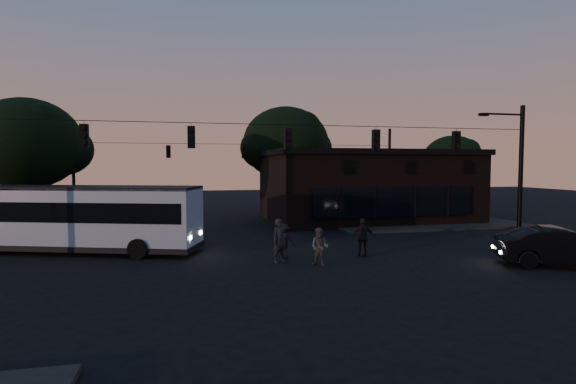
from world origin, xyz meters
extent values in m
plane|color=black|center=(0.00, 0.00, 0.00)|extent=(120.00, 120.00, 0.00)
cube|color=black|center=(12.00, 14.00, 0.07)|extent=(14.00, 10.00, 0.15)
cube|color=black|center=(-14.00, 14.00, 0.07)|extent=(14.00, 10.00, 0.15)
cube|color=black|center=(9.00, 16.00, 2.50)|extent=(15.00, 10.00, 5.00)
cube|color=black|center=(9.00, 16.00, 5.20)|extent=(15.40, 10.40, 0.40)
cube|color=black|center=(9.00, 10.88, 1.80)|extent=(11.50, 0.18, 2.00)
cylinder|color=black|center=(4.00, 22.00, 2.00)|extent=(0.44, 0.44, 4.00)
ellipsoid|color=black|center=(4.00, 22.00, 6.20)|extent=(7.60, 7.60, 6.46)
cylinder|color=black|center=(18.00, 18.00, 1.50)|extent=(0.44, 0.44, 3.00)
ellipsoid|color=black|center=(18.00, 18.00, 4.65)|extent=(5.20, 5.20, 4.42)
cylinder|color=black|center=(-14.00, 13.00, 1.80)|extent=(0.44, 0.44, 3.60)
ellipsoid|color=black|center=(-14.00, 13.00, 5.58)|extent=(6.40, 6.40, 5.44)
cylinder|color=black|center=(13.00, 4.00, 3.75)|extent=(0.24, 0.24, 7.50)
cylinder|color=black|center=(0.00, 4.00, 6.20)|extent=(26.00, 0.03, 0.03)
cube|color=black|center=(-9.00, 4.00, 5.55)|extent=(0.34, 0.30, 1.00)
cube|color=black|center=(-4.50, 4.00, 5.55)|extent=(0.34, 0.30, 1.00)
cube|color=black|center=(0.00, 4.00, 5.55)|extent=(0.34, 0.30, 1.00)
cube|color=black|center=(4.50, 4.00, 5.55)|extent=(0.34, 0.30, 1.00)
cube|color=black|center=(9.00, 4.00, 5.55)|extent=(0.34, 0.30, 1.00)
cylinder|color=black|center=(-13.00, 20.00, 3.75)|extent=(0.24, 0.24, 7.50)
cylinder|color=black|center=(13.00, 20.00, 3.75)|extent=(0.24, 0.24, 7.50)
cylinder|color=black|center=(0.00, 20.00, 6.00)|extent=(26.00, 0.03, 0.03)
cube|color=black|center=(-6.00, 20.00, 5.35)|extent=(0.34, 0.30, 1.00)
cube|color=black|center=(0.00, 20.00, 5.35)|extent=(0.34, 0.30, 1.00)
cube|color=black|center=(6.00, 20.00, 5.35)|extent=(0.34, 0.30, 1.00)
cube|color=#9CAFC7|center=(-9.76, 6.76, 1.82)|extent=(11.68, 6.23, 2.71)
cube|color=black|center=(-9.76, 6.76, 2.08)|extent=(11.26, 6.12, 0.94)
cube|color=black|center=(-9.76, 6.76, 3.18)|extent=(11.68, 6.23, 0.16)
cube|color=black|center=(-9.76, 6.76, 0.36)|extent=(11.80, 6.32, 0.26)
cylinder|color=black|center=(-13.12, 9.31, 0.47)|extent=(0.97, 0.55, 0.94)
cylinder|color=black|center=(-6.94, 4.40, 0.47)|extent=(0.97, 0.55, 0.94)
cylinder|color=black|center=(-6.08, 6.86, 0.47)|extent=(0.97, 0.55, 0.94)
imported|color=black|center=(10.62, -1.29, 0.83)|extent=(5.34, 3.69, 1.67)
imported|color=black|center=(-0.80, 2.22, 0.97)|extent=(0.83, 0.72, 1.93)
imported|color=#43443E|center=(0.72, 1.18, 0.81)|extent=(1.00, 0.97, 1.63)
imported|color=black|center=(3.28, 2.58, 0.91)|extent=(1.15, 0.70, 1.82)
imported|color=black|center=(-0.38, 3.15, 0.79)|extent=(1.08, 0.71, 1.58)
camera|label=1|loc=(-4.87, -16.87, 4.29)|focal=28.00mm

